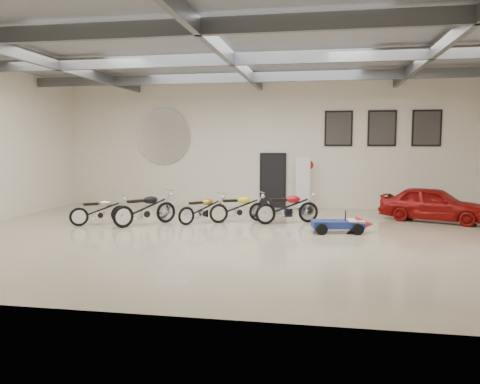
% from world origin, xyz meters
% --- Properties ---
extents(floor, '(16.00, 12.00, 0.01)m').
position_xyz_m(floor, '(0.00, 0.00, 0.00)').
color(floor, '#C8B498').
rests_on(floor, ground).
extents(ceiling, '(16.00, 12.00, 0.01)m').
position_xyz_m(ceiling, '(0.00, 0.00, 5.00)').
color(ceiling, gray).
rests_on(ceiling, back_wall).
extents(back_wall, '(16.00, 0.02, 5.00)m').
position_xyz_m(back_wall, '(0.00, 6.00, 2.50)').
color(back_wall, '#EFE4CE').
rests_on(back_wall, floor).
extents(ceiling_beams, '(15.80, 11.80, 0.32)m').
position_xyz_m(ceiling_beams, '(0.00, 0.00, 4.75)').
color(ceiling_beams, '#4F5256').
rests_on(ceiling_beams, ceiling).
extents(door, '(0.92, 0.08, 2.10)m').
position_xyz_m(door, '(0.50, 5.95, 1.05)').
color(door, black).
rests_on(door, back_wall).
extents(logo_plaque, '(2.30, 0.06, 1.16)m').
position_xyz_m(logo_plaque, '(-4.00, 5.95, 2.80)').
color(logo_plaque, silver).
rests_on(logo_plaque, back_wall).
extents(poster_left, '(1.05, 0.08, 1.35)m').
position_xyz_m(poster_left, '(3.00, 5.96, 3.10)').
color(poster_left, black).
rests_on(poster_left, back_wall).
extents(poster_mid, '(1.05, 0.08, 1.35)m').
position_xyz_m(poster_mid, '(4.60, 5.96, 3.10)').
color(poster_mid, black).
rests_on(poster_mid, back_wall).
extents(poster_right, '(1.05, 0.08, 1.35)m').
position_xyz_m(poster_right, '(6.20, 5.96, 3.10)').
color(poster_right, black).
rests_on(poster_right, back_wall).
extents(oil_sign, '(0.72, 0.10, 0.72)m').
position_xyz_m(oil_sign, '(1.90, 5.95, 1.70)').
color(oil_sign, white).
rests_on(oil_sign, back_wall).
extents(banner_stand, '(0.56, 0.27, 1.98)m').
position_xyz_m(banner_stand, '(1.70, 5.50, 0.99)').
color(banner_stand, white).
rests_on(banner_stand, floor).
extents(motorcycle_silver, '(1.78, 1.48, 0.93)m').
position_xyz_m(motorcycle_silver, '(-4.44, 1.10, 0.46)').
color(motorcycle_silver, silver).
rests_on(motorcycle_silver, floor).
extents(motorcycle_black, '(1.87, 1.99, 1.09)m').
position_xyz_m(motorcycle_black, '(-3.00, 1.25, 0.54)').
color(motorcycle_black, silver).
rests_on(motorcycle_black, floor).
extents(motorcycle_gold, '(1.62, 1.72, 0.94)m').
position_xyz_m(motorcycle_gold, '(-1.32, 1.93, 0.47)').
color(motorcycle_gold, silver).
rests_on(motorcycle_gold, floor).
extents(motorcycle_yellow, '(1.96, 1.37, 0.99)m').
position_xyz_m(motorcycle_yellow, '(-0.24, 2.33, 0.49)').
color(motorcycle_yellow, silver).
rests_on(motorcycle_yellow, floor).
extents(motorcycle_red, '(2.14, 1.43, 1.07)m').
position_xyz_m(motorcycle_red, '(1.33, 2.33, 0.54)').
color(motorcycle_red, silver).
rests_on(motorcycle_red, floor).
extents(go_kart, '(1.90, 1.08, 0.65)m').
position_xyz_m(go_kart, '(3.01, 1.07, 0.32)').
color(go_kart, navy).
rests_on(go_kart, floor).
extents(vintage_car, '(2.45, 3.59, 1.14)m').
position_xyz_m(vintage_car, '(6.00, 3.60, 0.57)').
color(vintage_car, maroon).
rests_on(vintage_car, floor).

